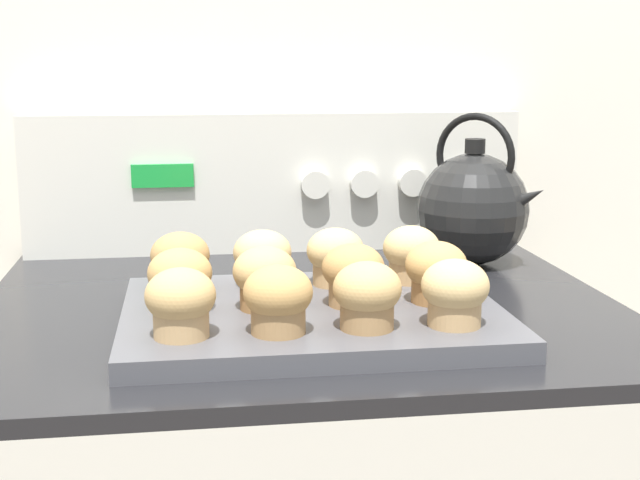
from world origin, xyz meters
The scene contains 16 objects.
wall_back centered at (0.00, 0.69, 1.20)m, with size 8.00×0.05×2.40m.
control_panel centered at (0.00, 0.64, 1.02)m, with size 0.73×0.07×0.21m.
muffin_pan centered at (0.00, 0.24, 0.93)m, with size 0.40×0.31×0.02m.
muffin_r0_c0 centered at (-0.14, 0.15, 0.98)m, with size 0.07×0.07×0.07m.
muffin_r0_c1 centered at (-0.05, 0.15, 0.98)m, with size 0.07×0.07×0.07m.
muffin_r0_c2 centered at (0.04, 0.15, 0.98)m, with size 0.07×0.07×0.07m.
muffin_r0_c3 centered at (0.13, 0.15, 0.98)m, with size 0.07×0.07×0.07m.
muffin_r1_c0 centered at (-0.14, 0.24, 0.98)m, with size 0.07×0.07×0.07m.
muffin_r1_c1 centered at (-0.05, 0.24, 0.98)m, with size 0.07×0.07×0.07m.
muffin_r1_c2 centered at (0.04, 0.24, 0.98)m, with size 0.07×0.07×0.07m.
muffin_r1_c3 centered at (0.14, 0.24, 0.98)m, with size 0.07×0.07×0.07m.
muffin_r2_c0 centered at (-0.14, 0.33, 0.98)m, with size 0.07×0.07×0.07m.
muffin_r2_c1 centered at (-0.05, 0.33, 0.98)m, with size 0.07×0.07×0.07m.
muffin_r2_c2 centered at (0.04, 0.33, 0.98)m, with size 0.07×0.07×0.07m.
muffin_r2_c3 centered at (0.13, 0.33, 0.98)m, with size 0.07×0.07×0.07m.
tea_kettle centered at (0.26, 0.50, 1.00)m, with size 0.17×0.17×0.21m.
Camera 1 is at (-0.13, -0.68, 1.20)m, focal length 50.00 mm.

